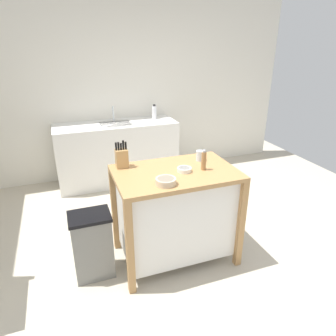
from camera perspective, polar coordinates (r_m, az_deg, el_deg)
name	(u,v)px	position (r m, az deg, el deg)	size (l,w,h in m)	color
ground_plane	(185,262)	(3.13, 3.27, -17.19)	(6.27, 6.27, 0.00)	#BCB29E
wall_back	(124,91)	(4.79, -8.19, 14.12)	(5.27, 0.10, 2.60)	silver
kitchen_island	(175,211)	(2.92, 1.35, -7.98)	(1.10, 0.71, 0.93)	#AD7F4C
knife_block	(122,158)	(2.82, -8.68, 1.94)	(0.11, 0.09, 0.25)	tan
bowl_stoneware_deep	(166,181)	(2.47, -0.42, -2.49)	(0.17, 0.17, 0.05)	beige
bowl_ceramic_wide	(184,169)	(2.72, 3.08, -0.26)	(0.13, 0.13, 0.04)	silver
drinking_cup	(200,156)	(2.97, 5.95, 2.31)	(0.07, 0.07, 0.10)	silver
pepper_grinder	(204,160)	(2.75, 6.72, 1.46)	(0.04, 0.04, 0.19)	#9E7042
trash_bin	(92,245)	(2.90, -13.97, -13.80)	(0.36, 0.28, 0.63)	slate
sink_counter	(118,153)	(4.62, -9.42, 2.86)	(1.75, 0.60, 0.90)	white
sink_faucet	(113,114)	(4.60, -10.22, 9.97)	(0.02, 0.02, 0.22)	#B7BCC1
bottle_spray_cleaner	(154,112)	(4.69, -2.59, 10.43)	(0.07, 0.07, 0.22)	white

